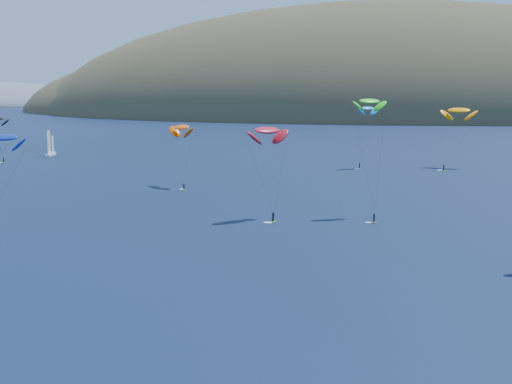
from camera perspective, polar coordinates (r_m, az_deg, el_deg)
The scene contains 8 objects.
island at distance 613.23m, azimuth 11.91°, elevation 5.12°, with size 730.00×300.00×210.00m.
sailboat at distance 288.41m, azimuth -16.11°, elevation 2.99°, with size 9.15×7.91×11.31m.
kitesurfer_1 at distance 199.50m, azimuth -5.99°, elevation 5.18°, with size 9.98×13.03×19.01m.
kitesurfer_3 at distance 157.93m, azimuth 9.07°, elevation 7.16°, with size 8.09×13.24×26.97m.
kitesurfer_4 at distance 242.47m, azimuth 8.96°, elevation 6.63°, with size 8.34×8.29×22.12m.
kitesurfer_9 at distance 152.60m, azimuth 0.92°, elevation 4.95°, with size 10.32×11.21×21.64m.
kitesurfer_10 at distance 154.31m, azimuth -19.44°, elevation 4.13°, with size 9.51×12.80×20.47m.
kitesurfer_11 at distance 250.86m, azimuth 15.93°, elevation 6.31°, with size 12.58×15.93×22.39m.
Camera 1 is at (7.82, -48.71, 29.89)m, focal length 50.00 mm.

